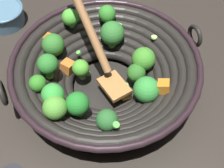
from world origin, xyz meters
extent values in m
plane|color=#28231E|center=(0.00, 0.00, 0.00)|extent=(4.00, 4.00, 0.00)
cylinder|color=black|center=(0.00, 0.00, 0.01)|extent=(0.15, 0.15, 0.01)
torus|color=black|center=(0.00, 0.00, 0.02)|extent=(0.21, 0.21, 0.03)
torus|color=black|center=(0.00, 0.00, 0.03)|extent=(0.24, 0.24, 0.03)
torus|color=black|center=(0.00, 0.00, 0.04)|extent=(0.27, 0.27, 0.03)
torus|color=black|center=(0.00, 0.00, 0.05)|extent=(0.30, 0.30, 0.03)
torus|color=black|center=(0.00, 0.00, 0.06)|extent=(0.34, 0.34, 0.03)
torus|color=black|center=(0.00, 0.00, 0.07)|extent=(0.37, 0.37, 0.03)
torus|color=black|center=(0.00, 0.00, 0.08)|extent=(0.40, 0.40, 0.03)
torus|color=black|center=(0.00, 0.00, 0.09)|extent=(0.42, 0.42, 0.01)
torus|color=black|center=(0.15, 0.16, 0.09)|extent=(0.05, 0.04, 0.05)
torus|color=black|center=(-0.15, -0.16, 0.09)|extent=(0.05, 0.04, 0.05)
cylinder|color=#63A047|center=(-0.05, -0.13, 0.08)|extent=(0.03, 0.02, 0.02)
sphere|color=green|center=(-0.05, -0.13, 0.11)|extent=(0.05, 0.05, 0.05)
cylinder|color=#6DAB3E|center=(-0.10, -0.11, 0.07)|extent=(0.02, 0.02, 0.02)
sphere|color=#2E7B21|center=(-0.10, -0.11, 0.09)|extent=(0.04, 0.04, 0.04)
cylinder|color=#72B44F|center=(-0.03, 0.10, 0.04)|extent=(0.03, 0.03, 0.02)
sphere|color=#2D6B2C|center=(-0.03, 0.10, 0.08)|extent=(0.06, 0.06, 0.06)
cylinder|color=#81B659|center=(0.10, -0.01, 0.04)|extent=(0.03, 0.03, 0.02)
sphere|color=#318A36|center=(0.10, -0.01, 0.07)|extent=(0.06, 0.06, 0.06)
cylinder|color=#5E9B35|center=(0.06, 0.07, 0.04)|extent=(0.03, 0.03, 0.02)
sphere|color=#3B8528|center=(0.06, 0.07, 0.07)|extent=(0.05, 0.05, 0.05)
cylinder|color=#5FA037|center=(-0.11, -0.06, 0.07)|extent=(0.02, 0.03, 0.03)
sphere|color=#297129|center=(-0.11, -0.06, 0.10)|extent=(0.05, 0.05, 0.05)
cylinder|color=#6AB04D|center=(-0.06, 0.13, 0.08)|extent=(0.02, 0.02, 0.02)
sphere|color=#2F7A28|center=(-0.06, 0.13, 0.10)|extent=(0.04, 0.04, 0.04)
cylinder|color=#589A4E|center=(0.06, -0.12, 0.06)|extent=(0.02, 0.02, 0.02)
sphere|color=#265F2A|center=(0.06, -0.12, 0.09)|extent=(0.04, 0.04, 0.04)
cylinder|color=#74B44C|center=(-0.03, -0.15, 0.08)|extent=(0.03, 0.03, 0.02)
sphere|color=#4F9433|center=(-0.03, -0.15, 0.11)|extent=(0.05, 0.05, 0.05)
cylinder|color=#629C3E|center=(0.00, -0.12, 0.07)|extent=(0.03, 0.03, 0.02)
sphere|color=#207425|center=(0.00, -0.12, 0.10)|extent=(0.05, 0.05, 0.05)
cylinder|color=#599C4E|center=(0.06, 0.03, 0.03)|extent=(0.03, 0.03, 0.01)
sphere|color=#2A6221|center=(0.06, 0.03, 0.05)|extent=(0.04, 0.04, 0.04)
cylinder|color=#6DA34D|center=(-0.05, -0.02, 0.04)|extent=(0.02, 0.01, 0.02)
sphere|color=#48992C|center=(-0.05, -0.02, 0.06)|extent=(0.04, 0.04, 0.04)
cylinder|color=#6EB343|center=(-0.13, 0.00, 0.06)|extent=(0.03, 0.03, 0.02)
sphere|color=#2E6E28|center=(-0.13, 0.00, 0.09)|extent=(0.05, 0.05, 0.05)
cylinder|color=#55A147|center=(-0.13, 0.08, 0.09)|extent=(0.02, 0.02, 0.01)
sphere|color=green|center=(-0.13, 0.08, 0.11)|extent=(0.04, 0.04, 0.04)
cube|color=#BA7C2B|center=(0.06, -0.02, 0.03)|extent=(0.03, 0.03, 0.03)
cube|color=#C5641C|center=(-0.16, 0.02, 0.08)|extent=(0.03, 0.02, 0.02)
cube|color=#C16829|center=(-0.09, -0.01, 0.05)|extent=(0.03, 0.03, 0.03)
cube|color=#C3721F|center=(0.13, 0.01, 0.08)|extent=(0.04, 0.03, 0.03)
cylinder|color=#6BC651|center=(0.05, 0.00, 0.04)|extent=(0.02, 0.02, 0.01)
cylinder|color=#6BC651|center=(-0.13, 0.00, 0.07)|extent=(0.02, 0.02, 0.01)
cylinder|color=#99D166|center=(0.01, -0.01, 0.04)|extent=(0.01, 0.01, 0.01)
cylinder|color=#56B247|center=(-0.03, 0.13, 0.08)|extent=(0.02, 0.02, 0.01)
cylinder|color=#99D166|center=(0.06, 0.13, 0.08)|extent=(0.02, 0.02, 0.01)
cylinder|color=#6BC651|center=(-0.02, 0.11, 0.07)|extent=(0.01, 0.02, 0.01)
cylinder|color=#56B247|center=(0.09, -0.13, 0.10)|extent=(0.01, 0.01, 0.01)
cylinder|color=#56B247|center=(-0.05, 0.00, 0.03)|extent=(0.02, 0.02, 0.01)
cylinder|color=#56B247|center=(-0.08, 0.02, 0.06)|extent=(0.02, 0.02, 0.01)
cube|color=#9E6B38|center=(0.03, -0.02, 0.05)|extent=(0.09, 0.08, 0.01)
cylinder|color=#9C6940|center=(-0.07, 0.04, 0.16)|extent=(0.18, 0.12, 0.19)
cylinder|color=slate|center=(-0.36, 0.08, 0.02)|extent=(0.10, 0.10, 0.05)
torus|color=#476C85|center=(-0.36, 0.08, 0.05)|extent=(0.11, 0.11, 0.01)
cylinder|color=#6BC651|center=(-0.36, 0.10, 0.03)|extent=(0.02, 0.02, 0.00)
cylinder|color=#99D166|center=(-0.34, 0.08, 0.03)|extent=(0.02, 0.02, 0.01)
camera|label=1|loc=(0.21, -0.39, 0.61)|focal=50.23mm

